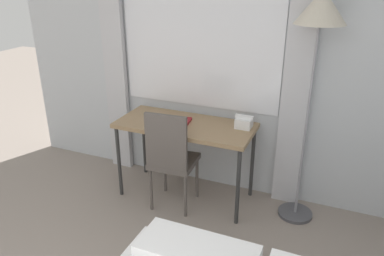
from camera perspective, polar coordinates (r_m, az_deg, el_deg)
The scene contains 6 objects.
wall_back_with_window at distance 3.55m, azimuth 5.63°, elevation 10.70°, with size 4.76×0.13×2.70m.
desk at distance 3.52m, azimuth -1.02°, elevation -0.29°, with size 1.29×0.57×0.78m.
desk_chair at distance 3.40m, azimuth -3.23°, elevation -4.25°, with size 0.43×0.43×0.99m.
standing_lamp at distance 3.07m, azimuth 18.80°, elevation 14.41°, with size 0.39×0.39×1.98m.
telephone at distance 3.42m, azimuth 7.93°, elevation 0.88°, with size 0.16×0.14×0.12m.
book at distance 3.52m, azimuth -2.00°, elevation 1.10°, with size 0.23×0.22×0.02m.
Camera 1 is at (0.98, -0.34, 2.11)m, focal length 35.00 mm.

